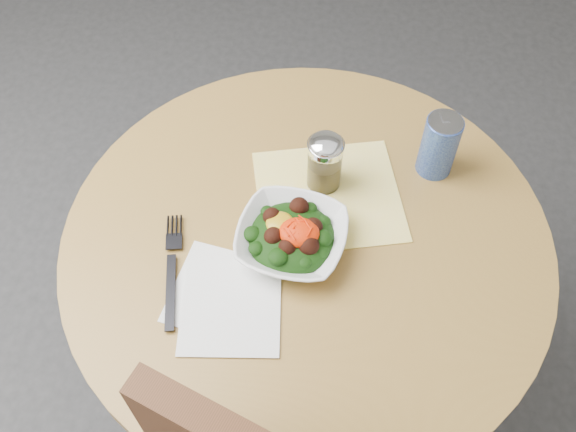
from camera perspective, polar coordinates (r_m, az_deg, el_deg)
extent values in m
plane|color=#2C2C2F|center=(1.85, 1.11, -14.65)|extent=(6.00, 6.00, 0.00)
cylinder|color=black|center=(1.83, 1.12, -14.49)|extent=(0.52, 0.52, 0.03)
cylinder|color=black|center=(1.52, 1.33, -9.96)|extent=(0.10, 0.10, 0.71)
cylinder|color=#AD883E|center=(1.19, 1.67, -2.27)|extent=(0.90, 0.90, 0.04)
cube|color=yellow|center=(1.23, 3.61, 1.82)|extent=(0.32, 0.30, 0.00)
cube|color=white|center=(1.12, -5.90, -6.73)|extent=(0.20, 0.20, 0.00)
cube|color=white|center=(1.10, -5.13, -8.37)|extent=(0.18, 0.18, 0.00)
imported|color=white|center=(1.14, 0.33, -1.97)|extent=(0.22, 0.22, 0.05)
ellipsoid|color=black|center=(1.14, 0.33, -2.01)|extent=(0.16, 0.16, 0.06)
ellipsoid|color=#C49413|center=(1.13, -0.72, -0.63)|extent=(0.05, 0.05, 0.02)
ellipsoid|color=#F33305|center=(1.12, 1.00, -1.46)|extent=(0.07, 0.06, 0.03)
cube|color=black|center=(1.13, -10.40, -6.65)|extent=(0.04, 0.15, 0.00)
cube|color=black|center=(1.19, -10.08, -1.57)|extent=(0.04, 0.08, 0.00)
cylinder|color=silver|center=(1.21, 3.26, 4.50)|extent=(0.07, 0.07, 0.10)
cylinder|color=#9A7D48|center=(1.23, 3.22, 3.85)|extent=(0.06, 0.06, 0.06)
cylinder|color=white|center=(1.17, 3.39, 6.20)|extent=(0.07, 0.07, 0.01)
ellipsoid|color=white|center=(1.16, 3.40, 6.39)|extent=(0.07, 0.07, 0.03)
cylinder|color=navy|center=(1.26, 13.27, 6.09)|extent=(0.07, 0.07, 0.13)
cylinder|color=silver|center=(1.21, 13.87, 8.16)|extent=(0.07, 0.07, 0.00)
cube|color=silver|center=(1.21, 13.78, 8.53)|extent=(0.02, 0.02, 0.00)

